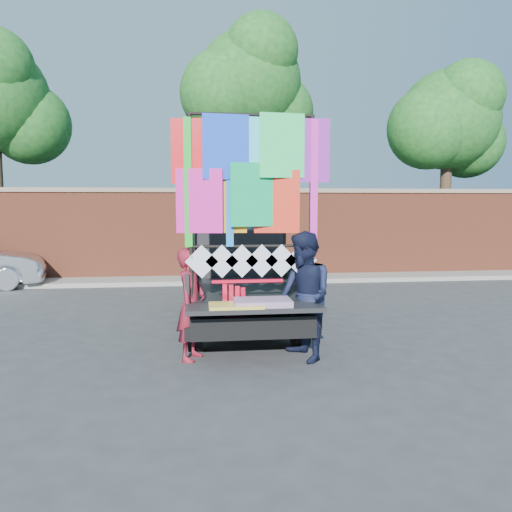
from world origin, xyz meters
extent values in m
plane|color=#38383A|center=(0.00, 0.00, 0.00)|extent=(90.00, 90.00, 0.00)
cube|color=brown|center=(0.00, 7.00, 1.25)|extent=(30.00, 0.35, 2.50)
cube|color=gray|center=(0.00, 7.00, 2.55)|extent=(30.00, 0.45, 0.12)
cube|color=gray|center=(0.00, 6.30, 0.06)|extent=(30.00, 1.20, 0.12)
sphere|color=#16501E|center=(-5.60, 8.60, 4.55)|extent=(2.40, 2.40, 2.40)
cylinder|color=#38281C|center=(1.00, 8.20, 2.73)|extent=(0.36, 0.36, 5.46)
sphere|color=#16501E|center=(1.00, 8.20, 5.85)|extent=(3.20, 3.20, 3.20)
sphere|color=#16501E|center=(1.90, 8.60, 5.07)|extent=(2.40, 2.40, 2.40)
sphere|color=#16501E|center=(0.20, 7.90, 5.46)|extent=(2.60, 2.60, 2.60)
sphere|color=#16501E|center=(1.30, 7.60, 6.63)|extent=(2.20, 2.20, 2.20)
cylinder|color=#38281C|center=(7.50, 8.20, 2.27)|extent=(0.36, 0.36, 4.55)
sphere|color=#16501E|center=(7.50, 8.20, 4.88)|extent=(3.20, 3.20, 3.20)
sphere|color=#16501E|center=(8.40, 8.60, 4.23)|extent=(2.40, 2.40, 2.40)
sphere|color=#16501E|center=(6.70, 7.90, 4.55)|extent=(2.60, 2.60, 2.60)
sphere|color=#16501E|center=(7.80, 7.60, 5.52)|extent=(2.20, 2.20, 2.20)
cylinder|color=black|center=(-0.68, 2.51, 0.33)|extent=(0.22, 0.66, 0.66)
cylinder|color=black|center=(-0.68, -0.20, 0.33)|extent=(0.22, 0.66, 0.66)
cylinder|color=black|center=(0.89, 2.51, 0.33)|extent=(0.22, 0.66, 0.66)
cylinder|color=black|center=(0.89, -0.20, 0.33)|extent=(0.22, 0.66, 0.66)
cube|color=black|center=(0.11, 1.11, 0.50)|extent=(1.71, 4.22, 0.30)
cube|color=black|center=(0.11, 0.35, 0.78)|extent=(1.81, 2.31, 0.10)
cube|color=black|center=(-0.78, 0.35, 1.01)|extent=(0.06, 2.31, 0.45)
cube|color=black|center=(0.99, 0.35, 1.01)|extent=(0.06, 2.31, 0.45)
cube|color=black|center=(0.11, 1.49, 1.01)|extent=(1.81, 0.06, 0.45)
cube|color=black|center=(0.11, 2.46, 1.06)|extent=(1.81, 1.61, 1.26)
cube|color=#8C9EAD|center=(0.11, 2.01, 1.46)|extent=(1.61, 0.06, 0.55)
cube|color=#8C9EAD|center=(0.11, 3.22, 1.26)|extent=(1.61, 0.10, 0.70)
cube|color=black|center=(0.11, 3.57, 0.80)|extent=(1.76, 0.91, 0.55)
cube|color=black|center=(0.11, -1.06, 0.80)|extent=(1.81, 0.55, 0.06)
cube|color=black|center=(0.11, -0.83, 0.42)|extent=(1.86, 0.15, 0.18)
cylinder|color=black|center=(-0.72, -0.70, 2.09)|extent=(0.05, 0.05, 2.51)
cylinder|color=black|center=(-0.72, 1.41, 2.09)|extent=(0.05, 0.05, 2.51)
cylinder|color=black|center=(0.93, -0.70, 2.09)|extent=(0.05, 0.05, 2.51)
cylinder|color=black|center=(0.93, 1.41, 2.09)|extent=(0.05, 0.05, 2.51)
cylinder|color=black|center=(0.11, -0.70, 3.35)|extent=(1.71, 0.04, 0.04)
cylinder|color=black|center=(0.11, 1.41, 3.35)|extent=(1.71, 0.04, 0.04)
cylinder|color=black|center=(-0.72, 0.35, 3.35)|extent=(0.04, 2.16, 0.04)
cylinder|color=black|center=(0.93, 0.35, 3.35)|extent=(0.04, 2.16, 0.04)
cylinder|color=black|center=(0.11, -0.70, 1.59)|extent=(1.71, 0.04, 0.04)
cube|color=red|center=(-0.65, -0.73, 2.90)|extent=(0.62, 0.02, 0.85)
cube|color=blue|center=(-0.27, -0.77, 2.90)|extent=(0.62, 0.02, 0.85)
cube|color=#35E1FF|center=(0.11, -0.73, 2.90)|extent=(0.62, 0.02, 0.85)
cube|color=#2BF471|center=(0.48, -0.77, 2.90)|extent=(0.62, 0.02, 0.85)
cube|color=purple|center=(0.86, -0.73, 2.90)|extent=(0.62, 0.02, 0.85)
cube|color=#ED1A9E|center=(-0.65, -0.77, 2.24)|extent=(0.62, 0.02, 0.85)
cube|color=orange|center=(-0.27, -0.73, 2.24)|extent=(0.62, 0.02, 0.85)
cube|color=#0CB365|center=(0.11, -0.77, 2.24)|extent=(0.62, 0.02, 0.85)
cube|color=red|center=(0.48, -0.73, 2.24)|extent=(0.62, 0.02, 0.85)
cube|color=green|center=(-0.75, -0.75, 2.44)|extent=(0.10, 0.01, 1.71)
cube|color=#ED27BB|center=(0.96, -0.75, 2.44)|extent=(0.10, 0.01, 1.71)
cube|color=blue|center=(-0.19, -0.75, 2.44)|extent=(0.10, 0.01, 1.71)
cube|color=white|center=(-0.58, -0.74, 1.39)|extent=(0.46, 0.01, 0.46)
cube|color=white|center=(-0.30, -0.74, 1.39)|extent=(0.46, 0.01, 0.46)
cube|color=white|center=(-0.03, -0.74, 1.39)|extent=(0.46, 0.01, 0.46)
cube|color=white|center=(0.24, -0.74, 1.39)|extent=(0.46, 0.01, 0.46)
cube|color=white|center=(0.52, -0.74, 1.39)|extent=(0.46, 0.01, 0.46)
cube|color=white|center=(0.79, -0.74, 1.39)|extent=(0.46, 0.01, 0.46)
cube|color=#FC3E38|center=(0.21, -1.06, 0.88)|extent=(0.75, 0.45, 0.08)
cube|color=gold|center=(-0.14, -1.13, 0.85)|extent=(0.70, 0.40, 0.04)
imported|color=maroon|center=(-0.73, -0.61, 0.78)|extent=(0.55, 0.66, 1.56)
imported|color=#141932|center=(0.82, -0.82, 0.90)|extent=(0.88, 1.02, 1.79)
cube|color=red|center=(0.05, -0.72, 1.11)|extent=(0.99, 0.07, 0.04)
cube|color=red|center=(-0.26, -0.74, 0.80)|extent=(0.06, 0.02, 0.57)
cube|color=red|center=(-0.18, -0.74, 0.78)|extent=(0.06, 0.02, 0.57)
cube|color=red|center=(-0.10, -0.74, 0.76)|extent=(0.06, 0.02, 0.57)
cube|color=red|center=(-0.01, -0.74, 0.74)|extent=(0.06, 0.02, 0.57)
camera|label=1|loc=(-0.64, -7.47, 2.17)|focal=35.00mm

